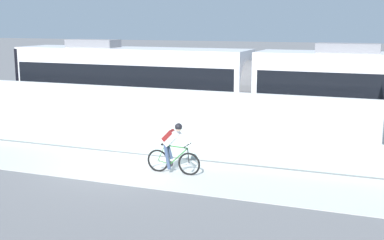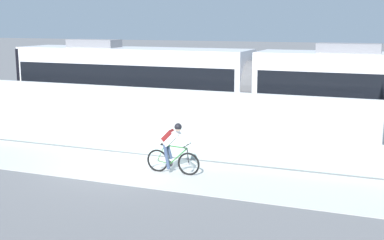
% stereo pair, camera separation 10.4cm
% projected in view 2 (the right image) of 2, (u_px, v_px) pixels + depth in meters
% --- Properties ---
extents(ground_plane, '(200.00, 200.00, 0.00)m').
position_uv_depth(ground_plane, '(122.00, 167.00, 16.60)').
color(ground_plane, slate).
extents(bike_path_deck, '(32.00, 3.20, 0.01)m').
position_uv_depth(bike_path_deck, '(122.00, 167.00, 16.60)').
color(bike_path_deck, beige).
rests_on(bike_path_deck, ground).
extents(glass_parapet, '(32.00, 0.05, 1.03)m').
position_uv_depth(glass_parapet, '(147.00, 140.00, 18.20)').
color(glass_parapet, '#ADC6C1').
rests_on(glass_parapet, ground).
extents(concrete_barrier_wall, '(32.00, 0.36, 2.10)m').
position_uv_depth(concrete_barrier_wall, '(167.00, 116.00, 19.74)').
color(concrete_barrier_wall, silver).
rests_on(concrete_barrier_wall, ground).
extents(tram_rail_near, '(32.00, 0.08, 0.01)m').
position_uv_depth(tram_rail_near, '(191.00, 130.00, 22.21)').
color(tram_rail_near, '#595654').
rests_on(tram_rail_near, ground).
extents(tram_rail_far, '(32.00, 0.08, 0.01)m').
position_uv_depth(tram_rail_far, '(203.00, 124.00, 23.52)').
color(tram_rail_far, '#595654').
rests_on(tram_rail_far, ground).
extents(tram, '(22.56, 2.54, 3.81)m').
position_uv_depth(tram, '(253.00, 88.00, 21.59)').
color(tram, silver).
rests_on(tram, ground).
extents(cyclist_on_bike, '(1.77, 0.58, 1.61)m').
position_uv_depth(cyclist_on_bike, '(173.00, 148.00, 15.80)').
color(cyclist_on_bike, black).
rests_on(cyclist_on_bike, ground).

